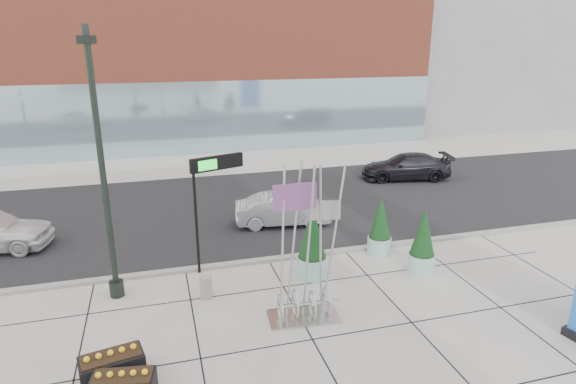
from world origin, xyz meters
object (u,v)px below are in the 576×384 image
object	(u,v)px
lamp_post	(106,196)
concrete_bollard	(206,287)
overhead_street_sign	(215,175)
car_silver_mid	(282,210)
public_art_sculpture	(305,280)

from	to	relation	value
lamp_post	concrete_bollard	size ratio (longest dim) A/B	10.84
overhead_street_sign	car_silver_mid	xyz separation A→B (m)	(3.27, 3.57, -2.80)
public_art_sculpture	overhead_street_sign	world-z (taller)	public_art_sculpture
public_art_sculpture	concrete_bollard	xyz separation A→B (m)	(-2.61, 1.92, -0.85)
lamp_post	car_silver_mid	distance (m)	8.42
overhead_street_sign	concrete_bollard	bearing A→B (deg)	-128.74
overhead_street_sign	car_silver_mid	distance (m)	5.59
concrete_bollard	overhead_street_sign	distance (m)	3.64
lamp_post	car_silver_mid	xyz separation A→B (m)	(6.62, 4.46, -2.66)
public_art_sculpture	concrete_bollard	bearing A→B (deg)	148.25
public_art_sculpture	lamp_post	bearing A→B (deg)	156.63
public_art_sculpture	concrete_bollard	distance (m)	3.35
lamp_post	public_art_sculpture	xyz separation A→B (m)	(5.31, -2.82, -2.11)
public_art_sculpture	overhead_street_sign	distance (m)	4.76
concrete_bollard	overhead_street_sign	bearing A→B (deg)	70.14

